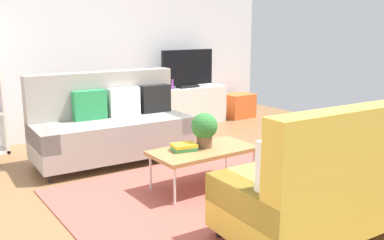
# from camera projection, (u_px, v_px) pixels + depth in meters

# --- Properties ---
(ground_plane) EXTENTS (7.68, 7.68, 0.00)m
(ground_plane) POSITION_uv_depth(u_px,v_px,m) (200.00, 182.00, 4.64)
(ground_plane) COLOR brown
(wall_far) EXTENTS (6.40, 0.12, 2.90)m
(wall_far) POSITION_uv_depth(u_px,v_px,m) (95.00, 40.00, 6.58)
(wall_far) COLOR silver
(wall_far) RESTS_ON ground_plane
(area_rug) EXTENTS (2.90, 2.20, 0.01)m
(area_rug) POSITION_uv_depth(u_px,v_px,m) (211.00, 194.00, 4.30)
(area_rug) COLOR #9E4C42
(area_rug) RESTS_ON ground_plane
(couch_beige) EXTENTS (1.94, 0.93, 1.10)m
(couch_beige) POSITION_uv_depth(u_px,v_px,m) (111.00, 125.00, 5.32)
(couch_beige) COLOR gray
(couch_beige) RESTS_ON ground_plane
(couch_green) EXTENTS (1.94, 0.94, 1.10)m
(couch_green) POSITION_uv_depth(u_px,v_px,m) (336.00, 181.00, 3.41)
(couch_green) COLOR gold
(couch_green) RESTS_ON ground_plane
(coffee_table) EXTENTS (1.10, 0.56, 0.42)m
(coffee_table) POSITION_uv_depth(u_px,v_px,m) (203.00, 151.00, 4.40)
(coffee_table) COLOR #9E7042
(coffee_table) RESTS_ON ground_plane
(tv_console) EXTENTS (1.40, 0.44, 0.64)m
(tv_console) POSITION_uv_depth(u_px,v_px,m) (187.00, 106.00, 7.38)
(tv_console) COLOR silver
(tv_console) RESTS_ON ground_plane
(tv) EXTENTS (1.00, 0.20, 0.64)m
(tv) POSITION_uv_depth(u_px,v_px,m) (188.00, 69.00, 7.23)
(tv) COLOR black
(tv) RESTS_ON tv_console
(storage_trunk) EXTENTS (0.52, 0.40, 0.44)m
(storage_trunk) POSITION_uv_depth(u_px,v_px,m) (239.00, 106.00, 7.93)
(storage_trunk) COLOR orange
(storage_trunk) RESTS_ON ground_plane
(potted_plant) EXTENTS (0.28, 0.28, 0.37)m
(potted_plant) POSITION_uv_depth(u_px,v_px,m) (204.00, 128.00, 4.42)
(potted_plant) COLOR brown
(potted_plant) RESTS_ON coffee_table
(table_book_0) EXTENTS (0.28, 0.24, 0.04)m
(table_book_0) POSITION_uv_depth(u_px,v_px,m) (184.00, 149.00, 4.34)
(table_book_0) COLOR #3F8C4C
(table_book_0) RESTS_ON coffee_table
(table_book_1) EXTENTS (0.27, 0.22, 0.03)m
(table_book_1) POSITION_uv_depth(u_px,v_px,m) (184.00, 145.00, 4.33)
(table_book_1) COLOR gold
(table_book_1) RESTS_ON table_book_0
(vase_0) EXTENTS (0.09, 0.09, 0.13)m
(vase_0) POSITION_uv_depth(u_px,v_px,m) (156.00, 86.00, 7.01)
(vase_0) COLOR silver
(vase_0) RESTS_ON tv_console
(bottle_0) EXTENTS (0.06, 0.06, 0.23)m
(bottle_0) POSITION_uv_depth(u_px,v_px,m) (167.00, 83.00, 7.01)
(bottle_0) COLOR silver
(bottle_0) RESTS_ON tv_console
(bottle_1) EXTENTS (0.04, 0.04, 0.17)m
(bottle_1) POSITION_uv_depth(u_px,v_px,m) (172.00, 84.00, 7.08)
(bottle_1) COLOR purple
(bottle_1) RESTS_ON tv_console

